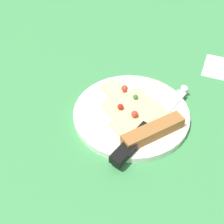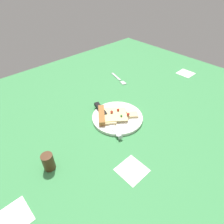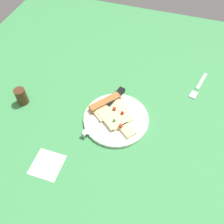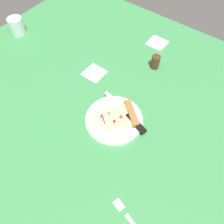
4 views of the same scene
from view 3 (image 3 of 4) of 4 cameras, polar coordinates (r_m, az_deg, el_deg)
ground_plane at (r=81.71cm, az=4.74°, el=-6.62°), size 157.83×157.83×3.00cm
plate at (r=83.56cm, az=0.96°, el=-1.67°), size 22.39×22.39×1.29cm
pizza_slice at (r=83.65cm, az=-0.01°, el=0.09°), size 18.49×16.91×2.61cm
knife at (r=85.49cm, az=-0.94°, el=1.45°), size 8.73×23.63×2.45cm
pepper_shaker at (r=92.50cm, az=-20.53°, el=3.49°), size 3.87×3.87×6.38cm
fork at (r=99.49cm, az=19.65°, el=5.71°), size 5.74×15.24×0.80cm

